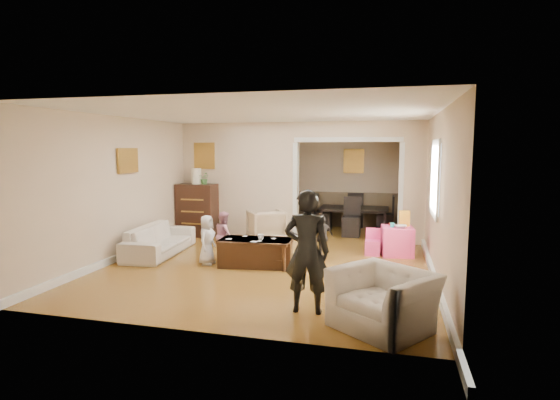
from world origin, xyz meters
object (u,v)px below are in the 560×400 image
(child_kneel_b, at_px, (225,235))
(child_toddler, at_px, (323,237))
(coffee_cup, at_px, (261,237))
(adult_person, at_px, (307,251))
(sofa, at_px, (160,240))
(armchair_back, at_px, (266,226))
(coffee_table, at_px, (256,252))
(play_table, at_px, (397,241))
(armchair_front, at_px, (383,300))
(table_lamp, at_px, (196,176))
(child_kneel_a, at_px, (207,240))
(dresser, at_px, (197,210))
(dining_table, at_px, (354,219))
(cyan_cup, at_px, (392,225))

(child_kneel_b, distance_m, child_toddler, 1.81)
(coffee_cup, xyz_separation_m, adult_person, (1.16, -1.89, 0.26))
(sofa, relative_size, armchair_back, 2.49)
(coffee_table, relative_size, play_table, 2.17)
(armchair_front, relative_size, table_lamp, 2.85)
(sofa, distance_m, child_kneel_a, 1.30)
(armchair_back, xyz_separation_m, adult_person, (1.65, -3.89, 0.43))
(dresser, relative_size, coffee_table, 0.98)
(dresser, distance_m, child_kneel_a, 2.58)
(sofa, height_order, dresser, dresser)
(table_lamp, xyz_separation_m, child_toddler, (3.13, -1.36, -0.98))
(child_kneel_b, bearing_deg, dining_table, -60.67)
(armchair_front, bearing_deg, table_lamp, 171.40)
(table_lamp, xyz_separation_m, play_table, (4.47, -0.75, -1.11))
(sofa, distance_m, coffee_table, 2.07)
(coffee_table, xyz_separation_m, play_table, (2.39, 1.36, 0.04))
(table_lamp, bearing_deg, dining_table, 23.25)
(dresser, height_order, table_lamp, table_lamp)
(armchair_front, height_order, table_lamp, table_lamp)
(dresser, distance_m, coffee_table, 2.99)
(dining_table, distance_m, child_kneel_a, 4.36)
(sofa, relative_size, table_lamp, 5.24)
(play_table, xyz_separation_m, child_kneel_a, (-3.24, -1.51, 0.16))
(coffee_cup, height_order, cyan_cup, cyan_cup)
(play_table, xyz_separation_m, dining_table, (-1.01, 2.24, 0.02))
(sofa, relative_size, play_table, 3.32)
(coffee_table, distance_m, dining_table, 3.85)
(adult_person, bearing_deg, armchair_front, 160.48)
(sofa, bearing_deg, cyan_cup, -81.93)
(child_kneel_a, bearing_deg, dresser, 30.15)
(dresser, height_order, dining_table, dresser)
(coffee_table, bearing_deg, dresser, 134.64)
(dresser, height_order, child_kneel_a, dresser)
(table_lamp, bearing_deg, adult_person, -50.39)
(child_kneel_a, bearing_deg, adult_person, -128.65)
(sofa, xyz_separation_m, child_kneel_a, (1.20, -0.48, 0.16))
(coffee_table, distance_m, adult_person, 2.37)
(armchair_front, relative_size, play_table, 1.80)
(coffee_table, height_order, child_kneel_b, child_kneel_b)
(play_table, distance_m, child_toddler, 1.47)
(child_kneel_b, bearing_deg, coffee_cup, -142.10)
(sofa, relative_size, adult_person, 1.22)
(adult_person, bearing_deg, coffee_table, -59.79)
(armchair_back, bearing_deg, child_toddler, 106.78)
(child_toddler, bearing_deg, child_kneel_a, -23.12)
(child_kneel_a, bearing_deg, child_toddler, -63.12)
(play_table, distance_m, cyan_cup, 0.33)
(dresser, bearing_deg, child_toddler, -23.45)
(sofa, distance_m, play_table, 4.55)
(adult_person, bearing_deg, play_table, -111.75)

